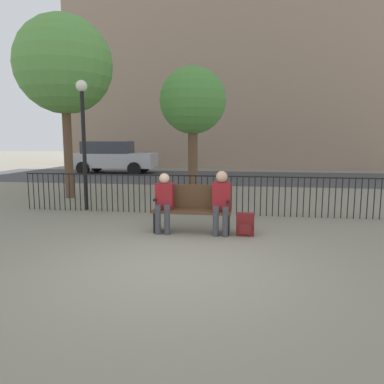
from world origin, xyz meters
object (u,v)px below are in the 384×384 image
(seated_person_0, at_px, (164,200))
(backpack, at_px, (245,225))
(tree_1, at_px, (64,65))
(seated_person_1, at_px, (221,199))
(parked_car_0, at_px, (112,157))
(park_bench, at_px, (193,207))
(tree_0, at_px, (193,102))
(lamp_post, at_px, (83,124))

(seated_person_0, height_order, backpack, seated_person_0)
(tree_1, bearing_deg, seated_person_1, -37.16)
(seated_person_1, distance_m, parked_car_0, 12.87)
(seated_person_0, xyz_separation_m, parked_car_0, (-5.16, 11.24, 0.19))
(park_bench, distance_m, seated_person_1, 0.62)
(tree_0, relative_size, lamp_post, 1.23)
(seated_person_0, bearing_deg, park_bench, 13.48)
(lamp_post, bearing_deg, tree_0, 46.74)
(seated_person_1, distance_m, backpack, 0.66)
(park_bench, bearing_deg, backpack, -9.21)
(seated_person_0, relative_size, tree_0, 0.29)
(tree_1, xyz_separation_m, parked_car_0, (-1.38, 7.53, -3.08))
(park_bench, distance_m, lamp_post, 3.92)
(backpack, bearing_deg, tree_1, 144.97)
(seated_person_1, height_order, backpack, seated_person_1)
(tree_0, relative_size, parked_car_0, 0.94)
(backpack, distance_m, tree_0, 5.54)
(parked_car_0, bearing_deg, tree_1, -79.63)
(seated_person_1, relative_size, lamp_post, 0.38)
(seated_person_0, relative_size, backpack, 2.69)
(park_bench, distance_m, tree_0, 5.05)
(backpack, height_order, tree_0, tree_0)
(park_bench, height_order, seated_person_0, seated_person_0)
(seated_person_1, bearing_deg, tree_0, 104.76)
(parked_car_0, bearing_deg, seated_person_1, -60.85)
(tree_0, xyz_separation_m, lamp_post, (-2.40, -2.55, -0.73))
(seated_person_1, height_order, lamp_post, lamp_post)
(seated_person_1, bearing_deg, park_bench, 167.59)
(tree_1, bearing_deg, tree_0, 12.37)
(tree_0, bearing_deg, parked_car_0, 127.06)
(backpack, xyz_separation_m, parked_car_0, (-6.72, 11.28, 0.63))
(park_bench, xyz_separation_m, tree_0, (-0.62, 4.39, 2.42))
(tree_1, xyz_separation_m, lamp_post, (1.30, -1.74, -1.75))
(seated_person_0, bearing_deg, backpack, -1.37)
(seated_person_0, bearing_deg, tree_1, 135.53)
(park_bench, distance_m, seated_person_0, 0.58)
(park_bench, bearing_deg, seated_person_0, -166.52)
(seated_person_1, relative_size, parked_car_0, 0.29)
(park_bench, xyz_separation_m, backpack, (1.03, -0.17, -0.28))
(seated_person_1, height_order, tree_1, tree_1)
(seated_person_1, height_order, tree_0, tree_0)
(backpack, distance_m, lamp_post, 4.92)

